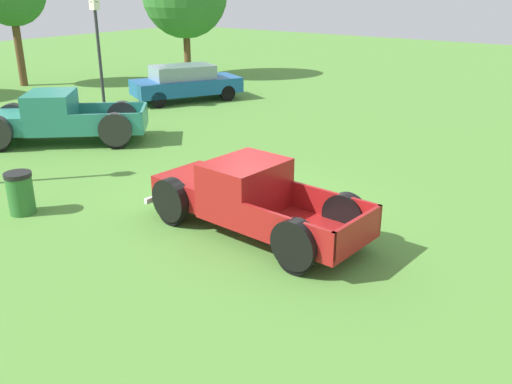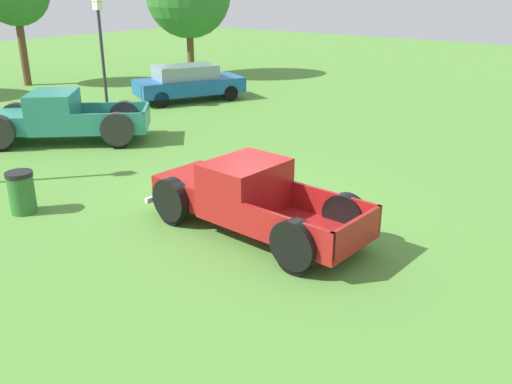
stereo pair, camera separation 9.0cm
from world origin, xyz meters
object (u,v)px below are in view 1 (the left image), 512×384
Objects in this scene: pickup_truck_foreground at (243,197)px; lamp_post_near at (99,53)px; pickup_truck_behind_left at (50,119)px; sedan_distant_a at (185,82)px; trash_can at (20,193)px.

pickup_truck_foreground is 1.16× the size of lamp_post_near.
pickup_truck_foreground is 9.05m from pickup_truck_behind_left.
pickup_truck_behind_left is at bearing -171.22° from sedan_distant_a.
trash_can is (-2.27, 4.44, -0.23)m from pickup_truck_foreground.
pickup_truck_foreground is at bearing -100.11° from pickup_truck_behind_left.
sedan_distant_a reaches higher than trash_can.
pickup_truck_behind_left is 7.49m from sedan_distant_a.
pickup_truck_behind_left is at bearing -148.72° from lamp_post_near.
lamp_post_near is (5.67, 11.39, 1.52)m from pickup_truck_foreground.
lamp_post_near is 4.48× the size of trash_can.
trash_can is at bearing 117.01° from pickup_truck_foreground.
sedan_distant_a is at bearing 8.78° from pickup_truck_behind_left.
pickup_truck_foreground is 13.49m from sedan_distant_a.
pickup_truck_behind_left is 1.21× the size of lamp_post_near.
trash_can is at bearing -138.80° from lamp_post_near.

